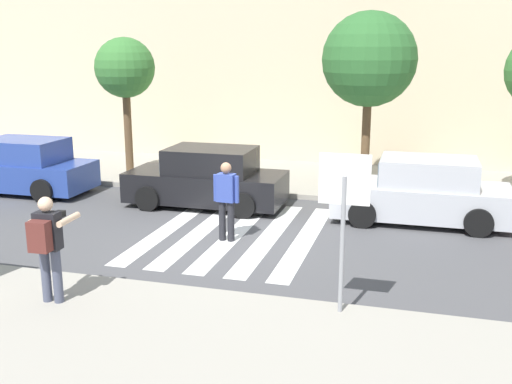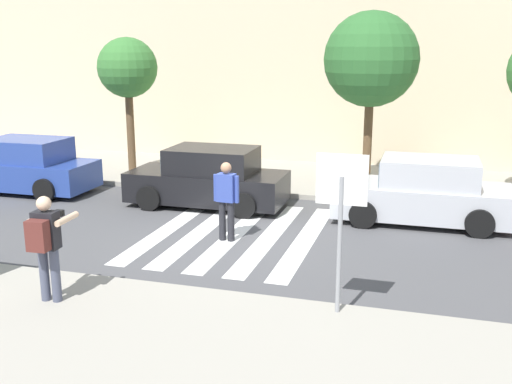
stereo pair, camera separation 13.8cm
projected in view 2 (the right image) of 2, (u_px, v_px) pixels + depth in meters
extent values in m
plane|color=#4C4C4F|center=(233.00, 236.00, 13.28)|extent=(120.00, 120.00, 0.00)
cube|color=#9E998C|center=(76.00, 379.00, 7.48)|extent=(60.00, 6.00, 0.14)
cube|color=#9E998C|center=(293.00, 177.00, 18.85)|extent=(60.00, 4.80, 0.14)
cube|color=beige|center=(321.00, 53.00, 22.05)|extent=(56.00, 4.00, 7.71)
cube|color=silver|center=(170.00, 227.00, 13.90)|extent=(0.44, 5.20, 0.01)
cube|color=silver|center=(202.00, 230.00, 13.68)|extent=(0.44, 5.20, 0.01)
cube|color=silver|center=(235.00, 233.00, 13.46)|extent=(0.44, 5.20, 0.01)
cube|color=silver|center=(270.00, 236.00, 13.24)|extent=(0.44, 5.20, 0.01)
cube|color=silver|center=(305.00, 240.00, 13.03)|extent=(0.44, 5.20, 0.01)
cylinder|color=gray|center=(339.00, 246.00, 8.95)|extent=(0.07, 0.07, 2.13)
cube|color=white|center=(342.00, 180.00, 8.72)|extent=(0.76, 0.03, 0.76)
cube|color=red|center=(342.00, 179.00, 8.73)|extent=(0.66, 0.02, 0.66)
cylinder|color=#474C60|center=(44.00, 274.00, 9.52)|extent=(0.15, 0.15, 0.88)
cylinder|color=#474C60|center=(56.00, 275.00, 9.48)|extent=(0.15, 0.15, 0.88)
cube|color=black|center=(46.00, 230.00, 9.32)|extent=(0.39, 0.26, 0.60)
sphere|color=beige|center=(44.00, 203.00, 9.22)|extent=(0.23, 0.23, 0.23)
cylinder|color=beige|center=(40.00, 217.00, 9.55)|extent=(0.13, 0.58, 0.10)
cylinder|color=beige|center=(67.00, 219.00, 9.44)|extent=(0.13, 0.58, 0.10)
cube|color=black|center=(59.00, 213.00, 9.66)|extent=(0.14, 0.11, 0.10)
cube|color=#5B2823|center=(38.00, 236.00, 9.11)|extent=(0.33, 0.22, 0.48)
cylinder|color=#232328|center=(222.00, 221.00, 12.92)|extent=(0.15, 0.15, 0.88)
cylinder|color=#232328|center=(231.00, 221.00, 12.85)|extent=(0.15, 0.15, 0.88)
cube|color=#33479E|center=(226.00, 188.00, 12.71)|extent=(0.39, 0.26, 0.60)
sphere|color=#A37556|center=(226.00, 168.00, 12.60)|extent=(0.23, 0.23, 0.23)
cylinder|color=#33479E|center=(216.00, 188.00, 12.79)|extent=(0.10, 0.10, 0.58)
cylinder|color=#33479E|center=(237.00, 189.00, 12.63)|extent=(0.10, 0.10, 0.58)
cube|color=#284293|center=(24.00, 173.00, 17.22)|extent=(4.10, 1.70, 0.76)
cube|color=#284293|center=(26.00, 150.00, 17.02)|extent=(2.20, 1.56, 0.64)
cube|color=slate|center=(56.00, 151.00, 16.75)|extent=(0.10, 1.50, 0.51)
cylinder|color=black|center=(7.00, 172.00, 18.41)|extent=(0.64, 0.22, 0.64)
cylinder|color=black|center=(45.00, 190.00, 16.14)|extent=(0.64, 0.22, 0.64)
cylinder|color=black|center=(80.00, 177.00, 17.72)|extent=(0.64, 0.22, 0.64)
cube|color=black|center=(207.00, 186.00, 15.69)|extent=(4.10, 1.70, 0.76)
cube|color=black|center=(212.00, 160.00, 15.48)|extent=(2.20, 1.56, 0.64)
cube|color=slate|center=(174.00, 158.00, 15.77)|extent=(0.10, 1.50, 0.54)
cube|color=slate|center=(248.00, 162.00, 15.22)|extent=(0.10, 1.50, 0.51)
cylinder|color=black|center=(149.00, 198.00, 15.29)|extent=(0.64, 0.22, 0.64)
cylinder|color=black|center=(176.00, 184.00, 16.88)|extent=(0.64, 0.22, 0.64)
cylinder|color=black|center=(244.00, 205.00, 14.60)|extent=(0.64, 0.22, 0.64)
cylinder|color=black|center=(263.00, 190.00, 16.19)|extent=(0.64, 0.22, 0.64)
cube|color=#B7BABF|center=(421.00, 201.00, 14.21)|extent=(4.10, 1.70, 0.76)
cube|color=#B7BABF|center=(430.00, 172.00, 14.01)|extent=(2.20, 1.56, 0.64)
cube|color=slate|center=(383.00, 170.00, 14.30)|extent=(0.10, 1.50, 0.54)
cube|color=slate|center=(474.00, 175.00, 13.74)|extent=(0.10, 1.50, 0.51)
cylinder|color=black|center=(363.00, 214.00, 13.82)|extent=(0.64, 0.22, 0.64)
cylinder|color=black|center=(370.00, 197.00, 15.40)|extent=(0.64, 0.22, 0.64)
cylinder|color=black|center=(480.00, 223.00, 13.13)|extent=(0.64, 0.22, 0.64)
cylinder|color=black|center=(475.00, 204.00, 14.71)|extent=(0.64, 0.22, 0.64)
cylinder|color=brown|center=(131.00, 131.00, 18.49)|extent=(0.24, 0.24, 2.78)
sphere|color=#387533|center=(127.00, 68.00, 18.03)|extent=(1.81, 1.81, 1.81)
cylinder|color=brown|center=(368.00, 140.00, 16.59)|extent=(0.24, 0.24, 2.85)
sphere|color=#2D662D|center=(371.00, 59.00, 16.07)|extent=(2.56, 2.56, 2.56)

